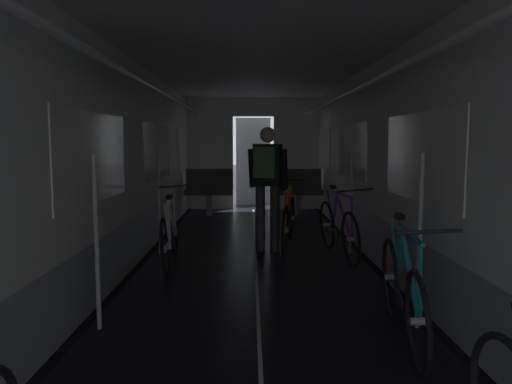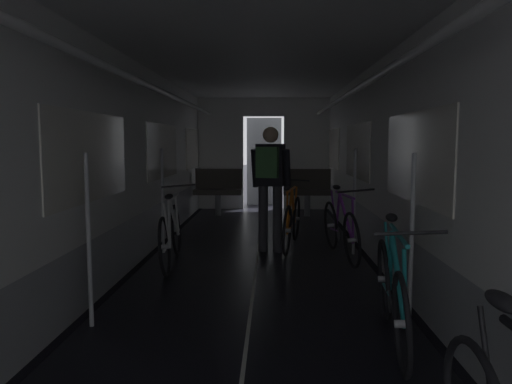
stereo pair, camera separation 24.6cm
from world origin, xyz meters
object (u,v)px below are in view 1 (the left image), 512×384
at_px(bench_seat_far_left, 209,188).
at_px(bench_seat_far_right, 298,188).
at_px(bicycle_teal, 402,290).
at_px(bicycle_orange_in_aisle, 288,220).
at_px(bicycle_white, 170,234).
at_px(bicycle_purple, 338,228).
at_px(person_cyclist_aisle, 267,177).

bearing_deg(bench_seat_far_left, bench_seat_far_right, 0.00).
xyz_separation_m(bicycle_teal, bicycle_orange_in_aisle, (-0.61, 3.20, 0.00)).
bearing_deg(bench_seat_far_right, bicycle_white, -115.70).
height_order(bicycle_purple, bicycle_orange_in_aisle, bicycle_purple).
distance_m(bench_seat_far_left, bicycle_orange_in_aisle, 3.30).
distance_m(bicycle_purple, bicycle_teal, 2.63).
height_order(bench_seat_far_right, bicycle_teal, bench_seat_far_right).
bearing_deg(bench_seat_far_left, bicycle_teal, -72.32).
relative_size(bench_seat_far_left, bicycle_teal, 0.58).
bearing_deg(bicycle_teal, person_cyclist_aisle, 107.32).
bearing_deg(bench_seat_far_right, person_cyclist_aisle, -102.70).
distance_m(bicycle_purple, person_cyclist_aisle, 1.15).
distance_m(bicycle_teal, bicycle_orange_in_aisle, 3.26).
height_order(bench_seat_far_left, bench_seat_far_right, same).
xyz_separation_m(bicycle_purple, bicycle_teal, (0.01, -2.63, 0.00)).
bearing_deg(bench_seat_far_right, bicycle_teal, -88.37).
bearing_deg(bench_seat_far_right, bench_seat_far_left, 180.00).
relative_size(bicycle_teal, bicycle_orange_in_aisle, 1.01).
bearing_deg(bicycle_teal, bench_seat_far_left, 107.68).
bearing_deg(bicycle_orange_in_aisle, bench_seat_far_right, 81.86).
bearing_deg(bench_seat_far_left, bicycle_white, -91.86).
height_order(bicycle_white, person_cyclist_aisle, person_cyclist_aisle).
distance_m(bench_seat_far_right, person_cyclist_aisle, 3.38).
height_order(bench_seat_far_left, bicycle_orange_in_aisle, bench_seat_far_left).
relative_size(bench_seat_far_right, person_cyclist_aisle, 0.58).
distance_m(bicycle_purple, bicycle_white, 2.15).
bearing_deg(bicycle_orange_in_aisle, bicycle_white, -146.05).
xyz_separation_m(bicycle_white, bicycle_teal, (2.11, -2.19, 0.00)).
relative_size(bench_seat_far_left, person_cyclist_aisle, 0.58).
height_order(bench_seat_far_right, bicycle_orange_in_aisle, bench_seat_far_right).
distance_m(bench_seat_far_right, bicycle_white, 4.45).
xyz_separation_m(bicycle_purple, bicycle_orange_in_aisle, (-0.60, 0.57, 0.00)).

